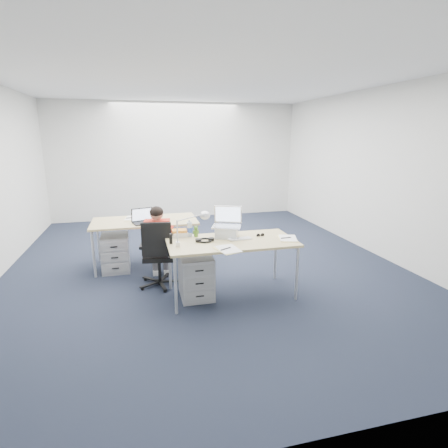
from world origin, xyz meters
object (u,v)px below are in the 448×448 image
at_px(desk_near, 231,244).
at_px(wireless_keyboard, 240,239).
at_px(seated_person, 159,244).
at_px(cordless_phone, 171,239).
at_px(silver_laptop, 227,223).
at_px(dark_laptop, 144,216).
at_px(headphones, 205,240).
at_px(book_stack, 180,233).
at_px(far_cup, 153,214).
at_px(drawer_pedestal_far, 116,253).
at_px(desk_lamp, 188,228).
at_px(bear_figurine, 196,231).
at_px(drawer_pedestal_near, 196,276).
at_px(computer_mouse, 230,239).
at_px(office_chair, 159,267).
at_px(water_bottle, 190,228).
at_px(can_koozie, 227,234).
at_px(desk_far, 145,223).
at_px(sunglasses, 260,235).

distance_m(desk_near, wireless_keyboard, 0.14).
height_order(seated_person, cordless_phone, seated_person).
relative_size(silver_laptop, dark_laptop, 1.20).
bearing_deg(headphones, silver_laptop, 16.36).
height_order(book_stack, far_cup, far_cup).
relative_size(wireless_keyboard, far_cup, 2.58).
xyz_separation_m(drawer_pedestal_far, silver_laptop, (1.47, -1.09, 0.65)).
distance_m(silver_laptop, desk_lamp, 0.58).
bearing_deg(bear_figurine, silver_laptop, -31.43).
distance_m(bear_figurine, desk_lamp, 0.40).
bearing_deg(drawer_pedestal_near, silver_laptop, 14.70).
bearing_deg(bear_figurine, computer_mouse, -50.45).
bearing_deg(dark_laptop, bear_figurine, -70.01).
bearing_deg(wireless_keyboard, seated_person, 142.74).
relative_size(book_stack, desk_lamp, 0.48).
height_order(silver_laptop, bear_figurine, silver_laptop).
height_order(office_chair, seated_person, seated_person).
xyz_separation_m(drawer_pedestal_far, far_cup, (0.59, 0.31, 0.51)).
distance_m(wireless_keyboard, bear_figurine, 0.59).
bearing_deg(water_bottle, office_chair, 155.04).
bearing_deg(drawer_pedestal_near, desk_lamp, -132.18).
relative_size(can_koozie, desk_lamp, 0.24).
relative_size(computer_mouse, dark_laptop, 0.27).
distance_m(headphones, cordless_phone, 0.42).
distance_m(drawer_pedestal_far, silver_laptop, 1.94).
xyz_separation_m(drawer_pedestal_near, far_cup, (-0.45, 1.51, 0.51)).
bearing_deg(desk_far, can_koozie, -51.60).
bearing_deg(headphones, seated_person, 127.38).
height_order(desk_far, far_cup, far_cup).
relative_size(bear_figurine, dark_laptop, 0.45).
xyz_separation_m(desk_far, can_koozie, (1.00, -1.26, 0.10)).
bearing_deg(seated_person, desk_far, 110.56).
xyz_separation_m(office_chair, desk_lamp, (0.33, -0.57, 0.68)).
relative_size(seated_person, bear_figurine, 7.53).
relative_size(wireless_keyboard, sunglasses, 2.48).
xyz_separation_m(office_chair, dark_laptop, (-0.15, 0.67, 0.58)).
distance_m(computer_mouse, can_koozie, 0.12).
bearing_deg(drawer_pedestal_near, computer_mouse, -6.97).
bearing_deg(silver_laptop, office_chair, 179.89).
xyz_separation_m(sunglasses, far_cup, (-1.32, 1.46, 0.04)).
xyz_separation_m(drawer_pedestal_near, wireless_keyboard, (0.58, -0.02, 0.46)).
xyz_separation_m(desk_near, headphones, (-0.33, 0.05, 0.07)).
distance_m(book_stack, dark_laptop, 0.94).
xyz_separation_m(book_stack, far_cup, (-0.29, 1.23, 0.01)).
xyz_separation_m(desk_far, sunglasses, (1.45, -1.27, 0.06)).
bearing_deg(drawer_pedestal_far, desk_far, 13.59).
xyz_separation_m(wireless_keyboard, sunglasses, (0.29, 0.07, 0.01)).
bearing_deg(drawer_pedestal_near, bear_figurine, 78.39).
relative_size(headphones, can_koozie, 2.32).
bearing_deg(dark_laptop, can_koozie, -62.26).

